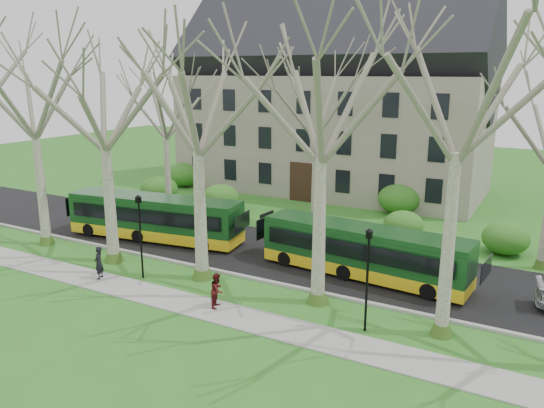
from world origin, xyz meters
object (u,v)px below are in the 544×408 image
at_px(bus_lead, 155,217).
at_px(pedestrian_a, 99,263).
at_px(bus_follow, 363,251).
at_px(pedestrian_b, 217,290).

xyz_separation_m(bus_lead, pedestrian_a, (1.89, -6.50, -0.56)).
distance_m(bus_follow, pedestrian_b, 8.08).
distance_m(bus_lead, pedestrian_a, 6.79).
xyz_separation_m(bus_lead, pedestrian_b, (9.11, -6.36, -0.62)).
relative_size(pedestrian_a, pedestrian_b, 1.07).
distance_m(bus_follow, pedestrian_a, 13.55).
bearing_deg(bus_follow, pedestrian_b, -118.54).
bearing_deg(pedestrian_a, bus_lead, 175.31).
distance_m(pedestrian_a, pedestrian_b, 7.22).
relative_size(bus_follow, pedestrian_a, 6.37).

